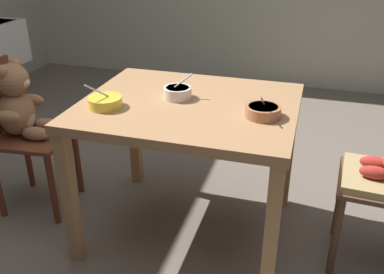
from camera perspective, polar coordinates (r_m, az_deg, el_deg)
The scene contains 6 objects.
ground_plane at distance 2.42m, azimuth -0.34°, elevation -12.31°, with size 5.20×5.20×0.04m.
dining_table at distance 2.07m, azimuth -0.39°, elevation 2.16°, with size 1.01×0.84×0.74m.
teddy_chair_near_left at distance 2.50m, azimuth -21.91°, elevation 2.95°, with size 0.42×0.41×0.86m.
porridge_bowl_white_center at distance 2.08m, azimuth -1.93°, elevation 5.95°, with size 0.14×0.14×0.12m.
porridge_bowl_yellow_near_left at distance 2.01m, azimuth -11.46°, elevation 4.60°, with size 0.16×0.16×0.13m.
porridge_bowl_terracotta_near_right at distance 1.89m, azimuth 9.42°, elevation 3.41°, with size 0.16×0.17×0.13m.
Camera 1 is at (0.55, -1.81, 1.49)m, focal length 40.09 mm.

